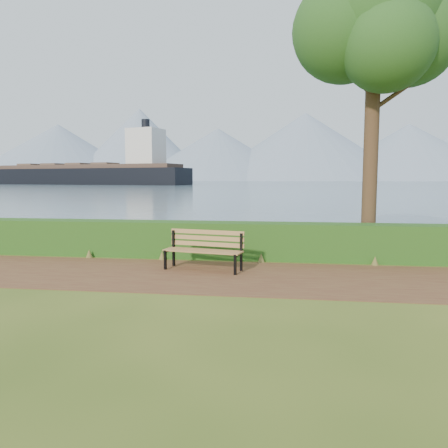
# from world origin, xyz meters

# --- Properties ---
(ground) EXTENTS (140.00, 140.00, 0.00)m
(ground) POSITION_xyz_m (0.00, 0.00, 0.00)
(ground) COLOR #3B5317
(ground) RESTS_ON ground
(path) EXTENTS (40.00, 3.40, 0.01)m
(path) POSITION_xyz_m (0.00, 0.30, 0.01)
(path) COLOR #5A2D1E
(path) RESTS_ON ground
(hedge) EXTENTS (32.00, 0.85, 1.00)m
(hedge) POSITION_xyz_m (0.00, 2.60, 0.50)
(hedge) COLOR #204A15
(hedge) RESTS_ON ground
(water) EXTENTS (700.00, 510.00, 0.00)m
(water) POSITION_xyz_m (0.00, 260.00, 0.01)
(water) COLOR #405B67
(water) RESTS_ON ground
(mountains) EXTENTS (585.00, 190.00, 70.00)m
(mountains) POSITION_xyz_m (-9.17, 406.05, 27.70)
(mountains) COLOR gray
(mountains) RESTS_ON ground
(bench) EXTENTS (1.98, 0.93, 0.96)m
(bench) POSITION_xyz_m (0.28, 0.95, 0.55)
(bench) COLOR black
(bench) RESTS_ON ground
(tree) EXTENTS (4.45, 3.70, 8.59)m
(tree) POSITION_xyz_m (4.53, 3.32, 6.38)
(tree) COLOR #362016
(tree) RESTS_ON ground
(cargo_ship) EXTENTS (77.45, 30.32, 23.32)m
(cargo_ship) POSITION_xyz_m (-63.95, 134.53, 3.48)
(cargo_ship) COLOR black
(cargo_ship) RESTS_ON ground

